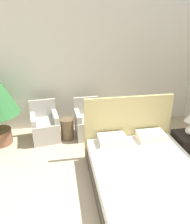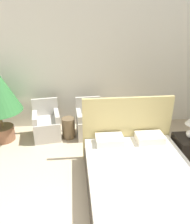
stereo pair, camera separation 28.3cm
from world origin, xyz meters
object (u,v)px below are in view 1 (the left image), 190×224
bed (146,177)px  side_table (67,129)px  armchair_near_window_right (88,124)px  armchair_near_window_left (45,127)px  nightstand (186,145)px

bed → side_table: bed is taller
armchair_near_window_right → armchair_near_window_left: bearing=177.1°
side_table → armchair_near_window_right: bearing=8.1°
bed → armchair_near_window_left: size_ratio=2.61×
armchair_near_window_right → side_table: size_ratio=1.78×
nightstand → side_table: size_ratio=1.03×
nightstand → side_table: nightstand is taller
bed → side_table: bearing=121.6°
armchair_near_window_left → nightstand: armchair_near_window_left is taller
bed → armchair_near_window_right: (-0.65, 1.92, 0.02)m
bed → nightstand: (1.13, 0.76, -0.01)m
side_table → armchair_near_window_left: bearing=171.9°
armchair_near_window_right → nightstand: size_ratio=1.73×
armchair_near_window_left → nightstand: 2.99m
armchair_near_window_right → side_table: (-0.49, -0.07, -0.04)m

